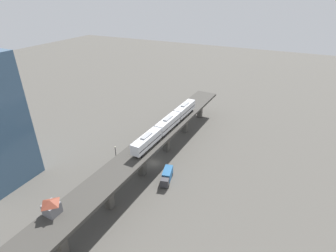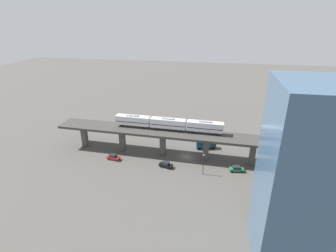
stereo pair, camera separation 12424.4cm
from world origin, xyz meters
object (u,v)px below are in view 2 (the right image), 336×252
(street_lamp, at_px, (203,163))
(office_tower, at_px, (309,181))
(subway_train, at_px, (168,123))
(street_car_black, at_px, (166,165))
(signal_hut, at_px, (303,142))
(street_car_red, at_px, (113,157))
(delivery_truck, at_px, (206,144))
(street_car_green, at_px, (236,169))

(street_lamp, relative_size, office_tower, 0.19)
(subway_train, bearing_deg, street_car_black, 6.45)
(subway_train, relative_size, signal_hut, 10.97)
(street_car_red, bearing_deg, subway_train, 114.90)
(street_car_red, height_order, street_lamp, street_lamp)
(subway_train, bearing_deg, signal_hut, 82.56)
(street_car_black, distance_m, delivery_truck, 19.48)
(street_car_green, height_order, street_car_black, same)
(subway_train, height_order, street_car_red, subway_train)
(delivery_truck, height_order, office_tower, office_tower)
(signal_hut, bearing_deg, street_lamp, -78.22)
(delivery_truck, bearing_deg, office_tower, 24.33)
(signal_hut, relative_size, street_lamp, 0.49)
(subway_train, xyz_separation_m, office_tower, (37.77, 32.68, 6.55))
(street_car_green, height_order, office_tower, office_tower)
(signal_hut, distance_m, office_tower, 34.36)
(street_car_red, relative_size, delivery_truck, 0.62)
(signal_hut, distance_m, street_car_green, 21.02)
(street_lamp, xyz_separation_m, office_tower, (26.33, 19.60, 13.89))
(subway_train, xyz_separation_m, delivery_truck, (-5.92, 12.92, -9.68))
(subway_train, distance_m, street_car_black, 14.23)
(street_car_red, bearing_deg, office_tower, 59.29)
(delivery_truck, bearing_deg, street_car_black, -37.46)
(street_car_red, distance_m, street_lamp, 30.78)
(subway_train, distance_m, street_lamp, 18.86)
(delivery_truck, bearing_deg, street_car_green, 36.91)
(street_car_green, bearing_deg, street_car_red, -89.86)
(street_car_black, distance_m, office_tower, 45.68)
(signal_hut, height_order, street_lamp, signal_hut)
(delivery_truck, bearing_deg, signal_hut, 68.50)
(signal_hut, distance_m, street_car_red, 59.99)
(street_car_red, relative_size, street_car_black, 0.98)
(street_car_black, xyz_separation_m, delivery_truck, (-15.45, 11.84, 0.82))
(street_car_green, relative_size, street_car_red, 0.99)
(signal_hut, height_order, street_car_black, signal_hut)
(signal_hut, xyz_separation_m, street_car_green, (2.50, -18.44, -9.77))
(subway_train, xyz_separation_m, street_lamp, (11.44, 13.08, -7.34))
(subway_train, relative_size, street_car_black, 7.92)
(delivery_truck, xyz_separation_m, office_tower, (43.69, 19.76, 16.24))
(subway_train, xyz_separation_m, street_car_green, (7.95, 23.34, -10.51))
(street_car_black, height_order, office_tower, office_tower)
(street_car_red, xyz_separation_m, street_lamp, (3.39, 30.43, 3.17))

